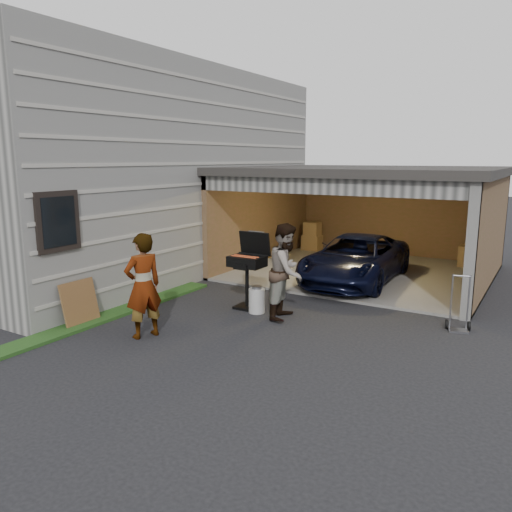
# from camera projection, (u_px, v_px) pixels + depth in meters

# --- Properties ---
(ground) EXTENTS (80.00, 80.00, 0.00)m
(ground) POSITION_uv_depth(u_px,v_px,m) (196.00, 338.00, 8.80)
(ground) COLOR black
(ground) RESTS_ON ground
(house) EXTENTS (7.00, 11.00, 5.50)m
(house) POSITION_uv_depth(u_px,v_px,m) (116.00, 171.00, 14.68)
(house) COLOR #474744
(house) RESTS_ON ground
(groundcover_strip) EXTENTS (0.50, 8.00, 0.06)m
(groundcover_strip) POSITION_uv_depth(u_px,v_px,m) (65.00, 331.00, 9.10)
(groundcover_strip) COLOR #193814
(groundcover_strip) RESTS_ON ground
(garage) EXTENTS (6.80, 6.30, 2.90)m
(garage) POSITION_uv_depth(u_px,v_px,m) (369.00, 205.00, 13.76)
(garage) COLOR #605E59
(garage) RESTS_ON ground
(minivan) EXTENTS (2.09, 4.25, 1.16)m
(minivan) POSITION_uv_depth(u_px,v_px,m) (355.00, 261.00, 12.54)
(minivan) COLOR black
(minivan) RESTS_ON ground
(woman) EXTENTS (0.65, 0.79, 1.87)m
(woman) POSITION_uv_depth(u_px,v_px,m) (143.00, 286.00, 8.71)
(woman) COLOR #9BACC4
(woman) RESTS_ON ground
(man) EXTENTS (0.85, 1.02, 1.89)m
(man) POSITION_uv_depth(u_px,v_px,m) (286.00, 271.00, 9.79)
(man) COLOR #502F1F
(man) RESTS_ON ground
(bbq_grill) EXTENTS (0.72, 0.63, 1.60)m
(bbq_grill) POSITION_uv_depth(u_px,v_px,m) (248.00, 264.00, 10.44)
(bbq_grill) COLOR black
(bbq_grill) RESTS_ON ground
(propane_tank) EXTENTS (0.42, 0.42, 0.50)m
(propane_tank) POSITION_uv_depth(u_px,v_px,m) (257.00, 301.00, 10.24)
(propane_tank) COLOR beige
(propane_tank) RESTS_ON ground
(plywood_panel) EXTENTS (0.22, 0.77, 0.85)m
(plywood_panel) POSITION_uv_depth(u_px,v_px,m) (80.00, 303.00, 9.45)
(plywood_panel) COLOR brown
(plywood_panel) RESTS_ON ground
(hand_truck) EXTENTS (0.46, 0.41, 1.05)m
(hand_truck) POSITION_uv_depth(u_px,v_px,m) (459.00, 320.00, 9.17)
(hand_truck) COLOR slate
(hand_truck) RESTS_ON ground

